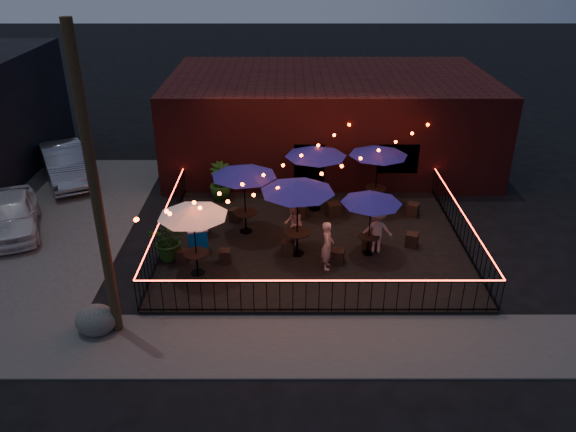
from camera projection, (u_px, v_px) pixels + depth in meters
name	position (u px, v px, depth m)	size (l,w,h in m)	color
ground	(315.00, 277.00, 17.39)	(110.00, 110.00, 0.00)	black
patio	(313.00, 243.00, 19.14)	(10.00, 8.00, 0.15)	black
sidewalk	(321.00, 345.00, 14.47)	(18.00, 2.50, 0.05)	#494644
brick_building	(328.00, 119.00, 25.41)	(14.00, 8.00, 4.00)	#3E1010
utility_pole	(96.00, 195.00, 13.26)	(0.26, 0.26, 8.00)	#322414
fence_front	(319.00, 296.00, 15.30)	(10.00, 0.04, 1.04)	black
fence_left	(165.00, 228.00, 18.87)	(0.04, 8.00, 1.04)	black
fence_right	(461.00, 228.00, 18.88)	(0.04, 8.00, 1.04)	black
festoon_lights	(283.00, 181.00, 17.77)	(10.02, 8.72, 1.32)	#EC2C03
cafe_table_0	(193.00, 212.00, 16.36)	(2.76, 2.76, 2.31)	black
cafe_table_1	(244.00, 172.00, 18.71)	(2.62, 2.62, 2.47)	black
cafe_table_2	(298.00, 187.00, 17.30)	(2.82, 2.82, 2.60)	black
cafe_table_3	(316.00, 152.00, 20.31)	(2.40, 2.40, 2.50)	black
cafe_table_4	(372.00, 199.00, 17.50)	(2.11, 2.11, 2.14)	black
cafe_table_5	(378.00, 152.00, 20.61)	(2.28, 2.28, 2.41)	black
bistro_chair_0	(182.00, 256.00, 17.85)	(0.34, 0.34, 0.40)	black
bistro_chair_1	(225.00, 256.00, 17.83)	(0.35, 0.35, 0.42)	black
bistro_chair_2	(213.00, 212.00, 20.62)	(0.34, 0.34, 0.40)	black
bistro_chair_3	(236.00, 215.00, 20.36)	(0.39, 0.39, 0.46)	black
bistro_chair_4	(288.00, 248.00, 18.26)	(0.38, 0.38, 0.46)	black
bistro_chair_5	(338.00, 256.00, 17.76)	(0.39, 0.39, 0.46)	black
bistro_chair_6	(301.00, 211.00, 20.59)	(0.43, 0.43, 0.51)	black
bistro_chair_7	(334.00, 210.00, 20.70)	(0.43, 0.43, 0.51)	black
bistro_chair_8	(370.00, 240.00, 18.66)	(0.42, 0.42, 0.49)	black
bistro_chair_9	(412.00, 240.00, 18.72)	(0.39, 0.39, 0.46)	black
bistro_chair_10	(388.00, 206.00, 21.10)	(0.35, 0.35, 0.41)	black
bistro_chair_11	(413.00, 210.00, 20.73)	(0.41, 0.41, 0.49)	black
patron_a	(328.00, 245.00, 17.25)	(0.58, 0.38, 1.59)	#D4A986
patron_b	(293.00, 223.00, 18.56)	(0.77, 0.60, 1.58)	tan
patron_c	(377.00, 230.00, 18.15)	(1.02, 0.59, 1.58)	tan
potted_shrub_a	(170.00, 240.00, 17.78)	(1.22, 1.06, 1.36)	#1A3D0D
potted_shrub_b	(203.00, 216.00, 19.28)	(0.74, 0.60, 1.35)	#0E3E0E
potted_shrub_c	(220.00, 181.00, 21.80)	(0.85, 0.85, 1.51)	#0D3A0B
cooler	(198.00, 240.00, 18.31)	(0.75, 0.63, 0.85)	blue
boulder	(96.00, 320.00, 14.81)	(0.99, 0.84, 0.77)	#40413C
car_white	(13.00, 214.00, 19.72)	(1.62, 4.02, 1.37)	white
car_silver	(65.00, 164.00, 23.83)	(1.63, 4.67, 1.54)	#9B9CA2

